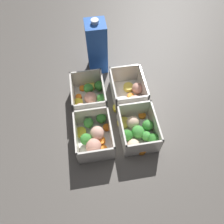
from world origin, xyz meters
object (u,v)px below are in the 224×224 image
(container_far_right, at_px, (139,132))
(juice_carton, at_px, (97,47))
(container_near_left, at_px, (89,97))
(container_far_left, at_px, (130,95))
(container_near_right, at_px, (94,136))

(container_far_right, xyz_separation_m, juice_carton, (-0.30, -0.08, 0.07))
(container_near_left, relative_size, container_far_left, 1.03)
(container_near_left, bearing_deg, juice_carton, 162.05)
(container_near_left, relative_size, juice_carton, 0.79)
(container_near_left, bearing_deg, container_far_right, 40.76)
(container_far_left, height_order, juice_carton, juice_carton)
(container_near_left, height_order, container_near_right, same)
(container_near_right, relative_size, container_far_right, 0.94)
(container_near_left, height_order, container_far_left, same)
(container_far_right, bearing_deg, container_near_right, -94.20)
(container_near_right, distance_m, juice_carton, 0.31)
(container_near_right, relative_size, container_far_left, 0.90)
(container_far_left, relative_size, container_far_right, 1.04)
(container_far_left, xyz_separation_m, container_far_right, (0.14, -0.00, 0.00))
(juice_carton, bearing_deg, container_near_right, -9.55)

